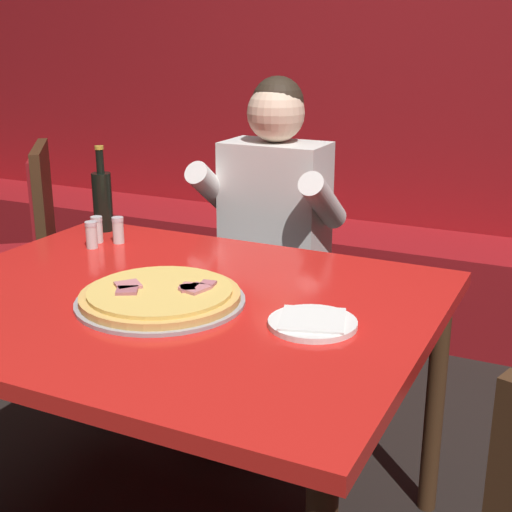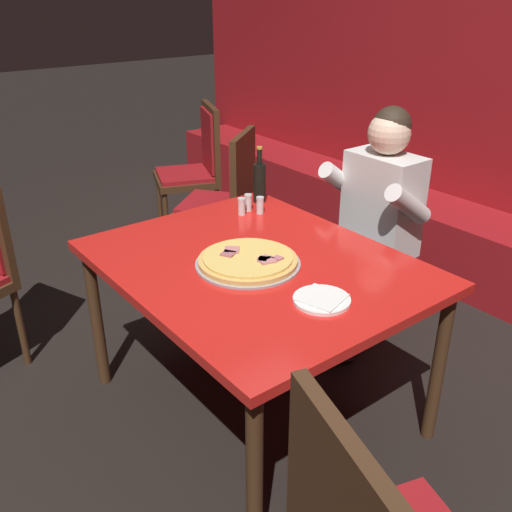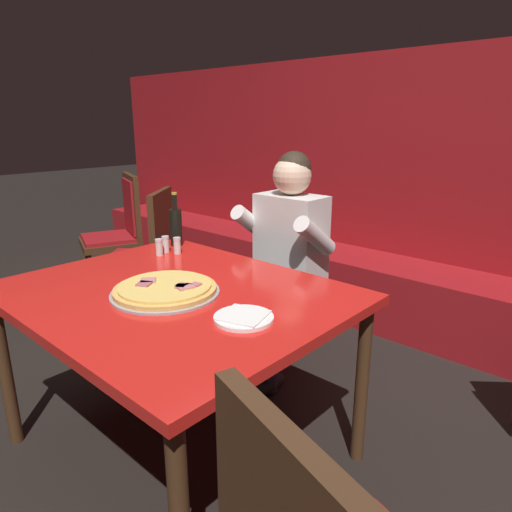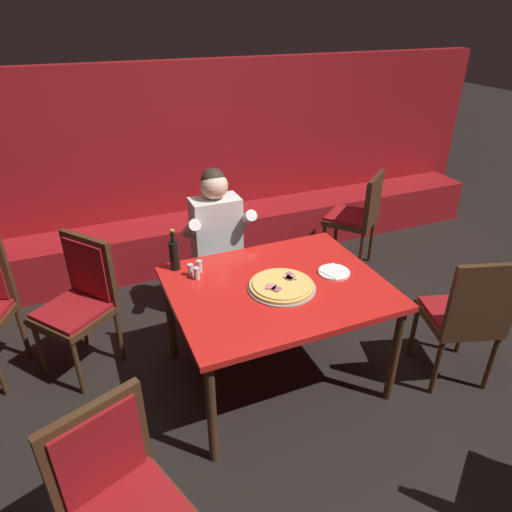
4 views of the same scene
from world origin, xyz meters
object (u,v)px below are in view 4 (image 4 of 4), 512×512
Objects in this scene: main_dining_table at (277,294)px; dining_chair_side_aisle at (81,297)px; shaker_red_pepper_flakes at (199,267)px; dining_chair_by_booth at (467,312)px; plate_white_paper at (334,272)px; shaker_oregano at (191,271)px; pizza at (282,286)px; diner_seated_blue_shirt at (220,242)px; beer_bottle at (174,254)px; shaker_parmesan at (197,274)px; dining_chair_far_left at (359,213)px; dining_chair_near_right at (118,494)px.

dining_chair_side_aisle reaches higher than main_dining_table.
dining_chair_by_booth is (1.54, -0.86, -0.23)m from shaker_red_pepper_flakes.
dining_chair_side_aisle reaches higher than plate_white_paper.
shaker_oregano is 0.82m from dining_chair_side_aisle.
pizza is 0.44× the size of dining_chair_side_aisle.
shaker_red_pepper_flakes is 0.07× the size of diner_seated_blue_shirt.
beer_bottle is at bearing 140.70° from main_dining_table.
shaker_oregano is at bearing 146.09° from main_dining_table.
shaker_oregano is 1.00× the size of shaker_parmesan.
diner_seated_blue_shirt is 1.09m from dining_chair_side_aisle.
shaker_red_pepper_flakes reaches higher than main_dining_table.
shaker_oregano is at bearing -157.02° from dining_chair_far_left.
plate_white_paper is 1.80m from dining_chair_near_right.
pizza is 0.44× the size of dining_chair_far_left.
dining_chair_near_right reaches higher than shaker_oregano.
beer_bottle reaches higher than shaker_red_pepper_flakes.
pizza is at bearing -82.43° from diner_seated_blue_shirt.
dining_chair_far_left is (1.84, 0.85, -0.22)m from shaker_parmesan.
main_dining_table is 1.37× the size of dining_chair_side_aisle.
dining_chair_far_left is at bearing 38.67° from main_dining_table.
shaker_oregano is at bearing -26.39° from dining_chair_side_aisle.
main_dining_table is 0.83m from diner_seated_blue_shirt.
dining_chair_by_booth is (1.68, -0.96, -0.30)m from beer_bottle.
shaker_oregano reaches higher than plate_white_paper.
shaker_parmesan is 1.38m from dining_chair_near_right.
shaker_parmesan is at bearing -29.27° from dining_chair_side_aisle.
dining_chair_far_left reaches higher than plate_white_paper.
shaker_red_pepper_flakes is at bearing 59.59° from dining_chair_near_right.
diner_seated_blue_shirt reaches higher than dining_chair_near_right.
main_dining_table is 4.61× the size of beer_bottle.
pizza is at bearing 157.43° from dining_chair_by_booth.
main_dining_table is at bearing 155.54° from dining_chair_by_booth.
dining_chair_near_right is at bearing -88.80° from dining_chair_side_aisle.
beer_bottle is 0.29× the size of dining_chair_by_booth.
dining_chair_near_right is at bearing -120.93° from diner_seated_blue_shirt.
shaker_red_pepper_flakes is at bearing 150.88° from dining_chair_by_booth.
pizza is 0.57m from shaker_red_pepper_flakes.
plate_white_paper is at bearing -2.33° from main_dining_table.
dining_chair_near_right reaches higher than shaker_parmesan.
shaker_parmesan is at bearing -121.55° from diner_seated_blue_shirt.
dining_chair_side_aisle is (-2.57, -0.44, -0.02)m from dining_chair_far_left.
dining_chair_by_booth is at bearing -34.57° from plate_white_paper.
dining_chair_side_aisle is at bearing 157.10° from shaker_red_pepper_flakes.
pizza is (0.01, -0.05, 0.09)m from main_dining_table.
dining_chair_far_left is at bearing 24.78° from shaker_parmesan.
shaker_red_pepper_flakes is at bearing -37.14° from beer_bottle.
dining_chair_near_right is (-1.55, -0.89, -0.22)m from plate_white_paper.
shaker_red_pepper_flakes is at bearing 19.73° from shaker_oregano.
shaker_parmesan is 0.09× the size of dining_chair_by_booth.
beer_bottle is at bearing -161.10° from dining_chair_far_left.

